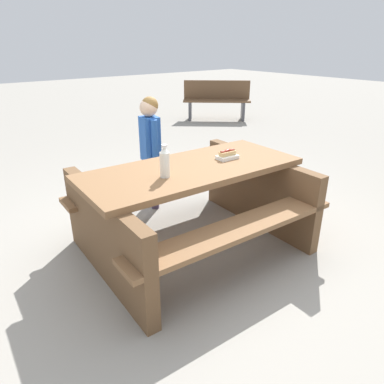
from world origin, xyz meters
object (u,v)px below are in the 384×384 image
Objects in this scene: hotdog_tray at (227,155)px; child_in_coat at (150,139)px; soda_bottle at (165,162)px; park_bench_near at (217,99)px; picnic_table at (192,201)px.

child_in_coat is at bearing 100.58° from hotdog_tray.
hotdog_tray is 0.97m from child_in_coat.
child_in_coat is (-0.18, 0.95, -0.03)m from hotdog_tray.
child_in_coat reaches higher than soda_bottle.
hotdog_tray is 5.34m from park_bench_near.
park_bench_near is (3.86, 3.99, 0.00)m from picnic_table.
picnic_table is 10.04× the size of hotdog_tray.
soda_bottle is 1.10m from child_in_coat.
park_bench_near is (3.50, 4.02, -0.33)m from hotdog_tray.
park_bench_near is (3.68, 3.07, -0.30)m from child_in_coat.
child_in_coat is 0.84× the size of park_bench_near.
child_in_coat reaches higher than hotdog_tray.
hotdog_tray is (0.66, 0.03, -0.08)m from soda_bottle.
soda_bottle is at bearing -168.31° from picnic_table.
picnic_table is 0.49m from hotdog_tray.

